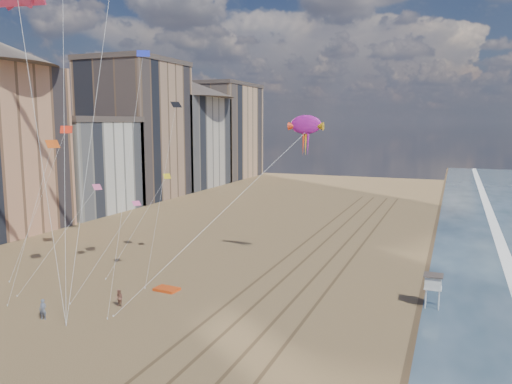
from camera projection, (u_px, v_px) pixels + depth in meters
wet_sand at (469, 271)px, 54.11m from camera, size 260.00×260.00×0.00m
foam at (512, 275)px, 52.56m from camera, size 260.00×260.00×0.00m
tracks at (297, 280)px, 50.96m from camera, size 7.68×120.00×0.01m
buildings at (119, 134)px, 99.54m from camera, size 34.72×131.35×29.00m
lifeguard_stand at (433, 282)px, 43.28m from camera, size 1.63×1.63×2.94m
grounded_kite at (167, 289)px, 47.87m from camera, size 2.42×1.66×0.26m
show_kite at (306, 125)px, 53.17m from camera, size 7.34×10.20×26.78m
kite_flyer_a at (43, 309)px, 40.76m from camera, size 0.70×0.53×1.72m
kite_flyer_b at (119, 298)px, 43.51m from camera, size 0.89×0.77×1.57m
small_kites at (110, 134)px, 50.97m from camera, size 16.07×13.69×14.89m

